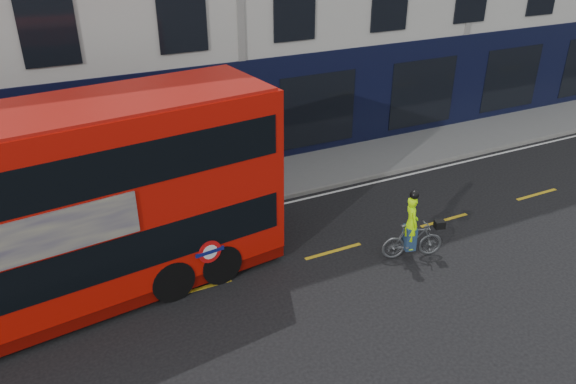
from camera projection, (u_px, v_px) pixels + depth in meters
ground at (362, 279)px, 14.72m from camera, size 120.00×120.00×0.00m
pavement at (262, 181)px, 19.89m from camera, size 60.00×3.00×0.12m
kerb at (280, 198)px, 18.69m from camera, size 60.00×0.12×0.13m
road_edge_line at (284, 204)px, 18.47m from camera, size 58.00×0.10×0.01m
lane_dashes at (333, 251)px, 15.92m from camera, size 58.00×0.12×0.01m
bus at (23, 220)px, 12.44m from camera, size 12.41×4.18×4.92m
cyclist at (412, 235)px, 15.37m from camera, size 1.82×0.96×2.08m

